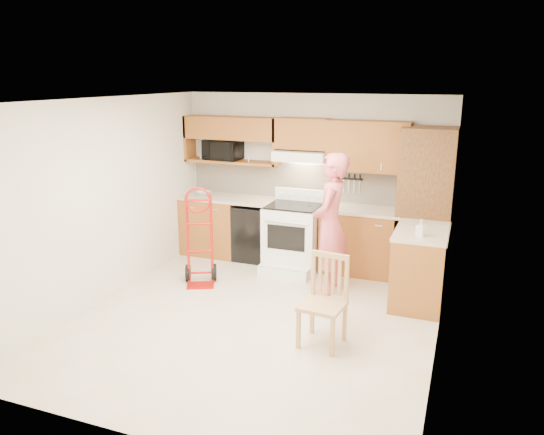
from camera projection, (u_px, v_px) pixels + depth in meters
The scene contains 28 objects.
floor at pixel (257, 320), 6.12m from camera, with size 4.00×4.50×0.02m, color beige.
ceiling at pixel (255, 99), 5.46m from camera, with size 4.00×4.50×0.02m, color white.
wall_back at pixel (313, 179), 7.83m from camera, with size 4.00×0.02×2.50m, color beige.
wall_front at pixel (136, 292), 3.75m from camera, with size 4.00×0.02×2.50m, color beige.
wall_left at pixel (106, 201), 6.47m from camera, with size 0.02×4.50×2.50m, color beige.
wall_right at pixel (447, 234), 5.11m from camera, with size 0.02×4.50×2.50m, color beige.
backsplash at pixel (313, 183), 7.82m from camera, with size 3.92×0.03×0.55m, color beige.
lower_cab_left at pixel (213, 226), 8.29m from camera, with size 0.90×0.60×0.90m, color brown.
dishwasher at pixel (257, 232), 8.04m from camera, with size 0.60×0.60×0.85m, color black.
lower_cab_right at pixel (362, 242), 7.48m from camera, with size 1.14×0.60×0.90m, color brown.
countertop_left at pixel (229, 198), 8.06m from camera, with size 1.50×0.63×0.04m, color #C3B395.
countertop_right at pixel (364, 210), 7.35m from camera, with size 1.14×0.63×0.04m, color #C3B395.
cab_return_right at pixel (419, 268), 6.46m from camera, with size 0.60×1.00×0.90m, color brown.
countertop_return at pixel (422, 232), 6.34m from camera, with size 0.63×1.00×0.04m, color #C3B395.
pantry_tall at pixel (425, 206), 7.04m from camera, with size 0.70×0.60×2.10m, color brown.
upper_cab_left at pixel (232, 128), 7.91m from camera, with size 1.50×0.33×0.34m, color brown.
upper_shelf_mw at pixel (232, 161), 8.04m from camera, with size 1.50×0.33×0.04m, color brown.
upper_cab_center at pixel (303, 133), 7.53m from camera, with size 0.76×0.33×0.44m, color brown.
upper_cab_right at pixel (368, 146), 7.25m from camera, with size 1.14×0.33×0.70m, color brown.
range_hood at pixel (301, 156), 7.56m from camera, with size 0.76×0.46×0.14m, color white.
knife_strip at pixel (349, 183), 7.60m from camera, with size 0.40×0.05×0.29m, color black, non-canonical shape.
microwave at pixel (223, 150), 8.05m from camera, with size 0.56×0.38×0.31m, color black.
range at pixel (292, 232), 7.55m from camera, with size 0.77×1.01×1.13m, color white, non-canonical shape.
person at pixel (330, 224), 6.70m from camera, with size 0.67×0.44×1.83m, color #DC5C66.
hand_truck at pixel (199, 241), 7.00m from camera, with size 0.48×0.44×1.21m, color #A4120A, non-canonical shape.
dining_chair at pixel (323, 302), 5.42m from camera, with size 0.43×0.47×0.96m, color #B3894C, non-canonical shape.
soap_bottle at pixel (421, 228), 6.07m from camera, with size 0.09×0.09×0.20m, color white.
bowl at pixel (203, 193), 8.20m from camera, with size 0.23×0.23×0.06m, color white.
Camera 1 is at (2.14, -5.17, 2.75)m, focal length 34.61 mm.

